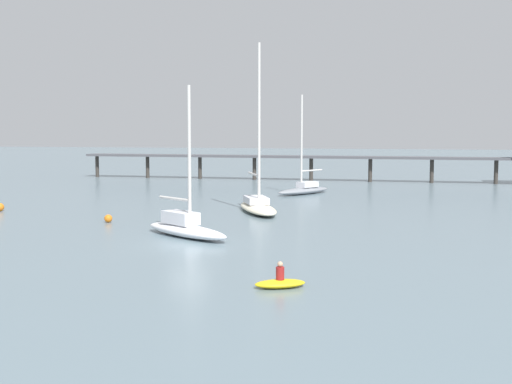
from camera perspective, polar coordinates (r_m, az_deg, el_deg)
The scene contains 8 objects.
ground_plane at distance 39.82m, azimuth -5.65°, elevation -4.46°, with size 400.00×400.00×0.00m, color slate.
pier at distance 87.74m, azimuth 13.76°, elevation 3.32°, with size 63.56×4.53×6.44m.
sailboat_gray at distance 70.60m, azimuth 4.10°, elevation 0.35°, with size 5.47×7.41×10.31m.
sailboat_white at distance 42.73m, azimuth -6.00°, elevation -2.87°, with size 7.28×5.81×9.46m.
sailboat_cream at distance 55.18m, azimuth 0.14°, elevation -0.97°, with size 5.88×9.36×13.62m.
dinghy_yellow at distance 29.05m, azimuth 2.05°, elevation -7.66°, with size 2.43×1.87×1.14m.
mooring_buoy_outer at distance 50.15m, azimuth -12.39°, elevation -2.20°, with size 0.58×0.58×0.58m, color orange.
mooring_buoy_near at distance 59.53m, azimuth -20.84°, elevation -1.21°, with size 0.68×0.68×0.68m, color orange.
Camera 1 is at (12.42, -37.23, 6.75)m, focal length 47.29 mm.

